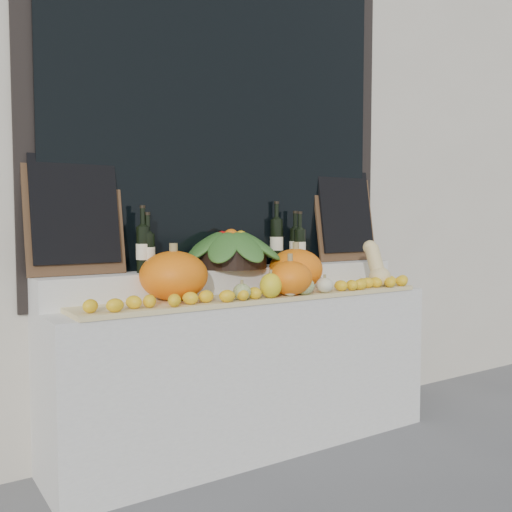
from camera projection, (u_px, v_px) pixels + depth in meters
storefront_facade at (191, 80)px, 3.78m from camera, size 7.00×0.94×4.50m
display_sill at (249, 372)px, 3.30m from camera, size 2.30×0.55×0.88m
rear_tier at (235, 281)px, 3.39m from camera, size 2.30×0.25×0.16m
straw_bedding at (261, 297)px, 3.17m from camera, size 2.10×0.32×0.02m
pumpkin_left at (174, 276)px, 2.96m from camera, size 0.45×0.45×0.26m
pumpkin_right at (296, 269)px, 3.39m from camera, size 0.41×0.41×0.25m
pumpkin_center at (290, 278)px, 3.15m from camera, size 0.26×0.26×0.19m
butternut_squash at (376, 266)px, 3.60m from camera, size 0.14×0.20×0.29m
decorative_gourds at (286, 287)px, 3.11m from camera, size 0.65×0.12×0.15m
lemon_heap at (272, 292)px, 3.07m from camera, size 2.20×0.16×0.06m
produce_bowl at (231, 249)px, 3.35m from camera, size 0.64×0.64×0.24m
wine_bottle_far_left at (143, 249)px, 3.04m from camera, size 0.08×0.08×0.36m
wine_bottle_near_left at (148, 252)px, 3.05m from camera, size 0.08×0.08×0.32m
wine_bottle_tall at (277, 241)px, 3.60m from camera, size 0.08×0.08×0.40m
wine_bottle_near_right at (295, 245)px, 3.66m from camera, size 0.08×0.08×0.34m
wine_bottle_far_right at (300, 246)px, 3.61m from camera, size 0.08×0.08×0.33m
chalkboard_left at (75, 212)px, 2.92m from camera, size 0.50×0.13×0.61m
chalkboard_right at (345, 214)px, 3.92m from camera, size 0.50×0.13×0.61m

